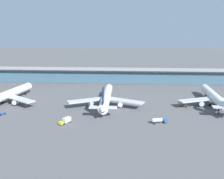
{
  "coord_description": "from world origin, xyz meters",
  "views": [
    {
      "loc": [
        11.16,
        -148.7,
        48.34
      ],
      "look_at": [
        0.0,
        19.13,
        8.11
      ],
      "focal_mm": 38.48,
      "sensor_mm": 36.0,
      "label": 1
    }
  ],
  "objects_px": {
    "airliner_centre_stand": "(106,97)",
    "airliner_right_stand": "(215,98)",
    "service_truck_under_wing_olive": "(184,105)",
    "service_truck_on_taxiway_white": "(218,112)",
    "service_truck_by_tail_blue": "(1,114)",
    "service_truck_at_far_stand_yellow": "(66,120)",
    "service_truck_mid_apron_blue": "(159,120)",
    "airliner_left_stand": "(6,95)"
  },
  "relations": [
    {
      "from": "airliner_centre_stand",
      "to": "service_truck_by_tail_blue",
      "type": "relative_size",
      "value": 9.77
    },
    {
      "from": "airliner_centre_stand",
      "to": "service_truck_at_far_stand_yellow",
      "type": "relative_size",
      "value": 8.95
    },
    {
      "from": "airliner_left_stand",
      "to": "airliner_centre_stand",
      "type": "bearing_deg",
      "value": -0.99
    },
    {
      "from": "airliner_left_stand",
      "to": "airliner_right_stand",
      "type": "relative_size",
      "value": 1.0
    },
    {
      "from": "service_truck_mid_apron_blue",
      "to": "service_truck_on_taxiway_white",
      "type": "distance_m",
      "value": 42.94
    },
    {
      "from": "service_truck_under_wing_olive",
      "to": "airliner_left_stand",
      "type": "bearing_deg",
      "value": 179.73
    },
    {
      "from": "service_truck_on_taxiway_white",
      "to": "service_truck_by_tail_blue",
      "type": "bearing_deg",
      "value": -174.67
    },
    {
      "from": "airliner_centre_stand",
      "to": "airliner_right_stand",
      "type": "xyz_separation_m",
      "value": [
        73.06,
        4.62,
        0.0
      ]
    },
    {
      "from": "service_truck_by_tail_blue",
      "to": "airliner_centre_stand",
      "type": "bearing_deg",
      "value": 20.97
    },
    {
      "from": "service_truck_by_tail_blue",
      "to": "service_truck_at_far_stand_yellow",
      "type": "height_order",
      "value": "service_truck_at_far_stand_yellow"
    },
    {
      "from": "service_truck_under_wing_olive",
      "to": "service_truck_on_taxiway_white",
      "type": "relative_size",
      "value": 1.07
    },
    {
      "from": "airliner_centre_stand",
      "to": "service_truck_at_far_stand_yellow",
      "type": "distance_m",
      "value": 39.49
    },
    {
      "from": "service_truck_under_wing_olive",
      "to": "airliner_centre_stand",
      "type": "bearing_deg",
      "value": -179.3
    },
    {
      "from": "service_truck_at_far_stand_yellow",
      "to": "airliner_centre_stand",
      "type": "bearing_deg",
      "value": 60.93
    },
    {
      "from": "service_truck_on_taxiway_white",
      "to": "airliner_right_stand",
      "type": "bearing_deg",
      "value": 78.13
    },
    {
      "from": "airliner_left_stand",
      "to": "service_truck_on_taxiway_white",
      "type": "relative_size",
      "value": 10.68
    },
    {
      "from": "airliner_right_stand",
      "to": "airliner_left_stand",
      "type": "bearing_deg",
      "value": -178.63
    },
    {
      "from": "airliner_right_stand",
      "to": "service_truck_by_tail_blue",
      "type": "height_order",
      "value": "airliner_right_stand"
    },
    {
      "from": "airliner_centre_stand",
      "to": "service_truck_mid_apron_blue",
      "type": "relative_size",
      "value": 7.44
    },
    {
      "from": "service_truck_mid_apron_blue",
      "to": "service_truck_on_taxiway_white",
      "type": "xyz_separation_m",
      "value": [
        38.2,
        19.6,
        -0.9
      ]
    },
    {
      "from": "airliner_centre_stand",
      "to": "service_truck_under_wing_olive",
      "type": "distance_m",
      "value": 52.15
    },
    {
      "from": "airliner_left_stand",
      "to": "service_truck_under_wing_olive",
      "type": "relative_size",
      "value": 9.94
    },
    {
      "from": "service_truck_under_wing_olive",
      "to": "service_truck_mid_apron_blue",
      "type": "distance_m",
      "value": 37.51
    },
    {
      "from": "service_truck_by_tail_blue",
      "to": "service_truck_on_taxiway_white",
      "type": "bearing_deg",
      "value": 5.33
    },
    {
      "from": "service_truck_on_taxiway_white",
      "to": "airliner_left_stand",
      "type": "bearing_deg",
      "value": 174.92
    },
    {
      "from": "airliner_right_stand",
      "to": "service_truck_by_tail_blue",
      "type": "distance_m",
      "value": 137.16
    },
    {
      "from": "airliner_right_stand",
      "to": "service_truck_at_far_stand_yellow",
      "type": "xyz_separation_m",
      "value": [
        -92.16,
        -38.97,
        -3.86
      ]
    },
    {
      "from": "service_truck_on_taxiway_white",
      "to": "service_truck_mid_apron_blue",
      "type": "bearing_deg",
      "value": -152.84
    },
    {
      "from": "airliner_left_stand",
      "to": "service_truck_at_far_stand_yellow",
      "type": "distance_m",
      "value": 62.22
    },
    {
      "from": "service_truck_under_wing_olive",
      "to": "service_truck_at_far_stand_yellow",
      "type": "bearing_deg",
      "value": -153.78
    },
    {
      "from": "airliner_centre_stand",
      "to": "service_truck_under_wing_olive",
      "type": "height_order",
      "value": "airliner_centre_stand"
    },
    {
      "from": "service_truck_under_wing_olive",
      "to": "service_truck_by_tail_blue",
      "type": "height_order",
      "value": "same"
    },
    {
      "from": "service_truck_by_tail_blue",
      "to": "service_truck_at_far_stand_yellow",
      "type": "relative_size",
      "value": 0.92
    },
    {
      "from": "airliner_left_stand",
      "to": "service_truck_under_wing_olive",
      "type": "height_order",
      "value": "airliner_left_stand"
    },
    {
      "from": "service_truck_on_taxiway_white",
      "to": "service_truck_at_far_stand_yellow",
      "type": "height_order",
      "value": "service_truck_at_far_stand_yellow"
    },
    {
      "from": "airliner_left_stand",
      "to": "service_truck_on_taxiway_white",
      "type": "bearing_deg",
      "value": -5.08
    },
    {
      "from": "airliner_left_stand",
      "to": "service_truck_by_tail_blue",
      "type": "relative_size",
      "value": 9.78
    },
    {
      "from": "service_truck_by_tail_blue",
      "to": "service_truck_at_far_stand_yellow",
      "type": "xyz_separation_m",
      "value": [
        42.02,
        -10.92,
        0.88
      ]
    },
    {
      "from": "service_truck_under_wing_olive",
      "to": "service_truck_at_far_stand_yellow",
      "type": "relative_size",
      "value": 0.9
    },
    {
      "from": "service_truck_under_wing_olive",
      "to": "service_truck_on_taxiway_white",
      "type": "height_order",
      "value": "same"
    },
    {
      "from": "service_truck_by_tail_blue",
      "to": "airliner_left_stand",
      "type": "bearing_deg",
      "value": 109.84
    },
    {
      "from": "airliner_right_stand",
      "to": "service_truck_at_far_stand_yellow",
      "type": "distance_m",
      "value": 100.13
    }
  ]
}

